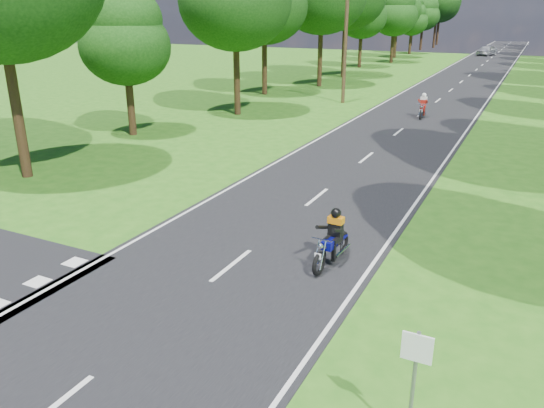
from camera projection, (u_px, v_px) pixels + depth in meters
The scene contains 8 objects.
ground at pixel (187, 301), 12.17m from camera, with size 160.00×160.00×0.00m, color #296316.
main_road at pixel (469, 75), 54.23m from camera, with size 7.00×140.00×0.02m, color black.
road_markings at pixel (466, 77), 52.70m from camera, with size 7.40×140.00×0.01m.
telegraph_pole at pixel (345, 44), 36.82m from camera, with size 1.20×0.26×8.00m.
road_sign at pixel (415, 371), 7.72m from camera, with size 0.45×0.07×2.00m.
rider_near_blue at pixel (332, 237), 13.69m from camera, with size 0.60×1.80×1.50m, color #0B0D7C, non-canonical shape.
rider_far_red at pixel (423, 105), 32.67m from camera, with size 0.59×1.78×1.48m, color #A1140C, non-canonical shape.
distant_car at pixel (487, 50), 77.45m from camera, with size 1.76×4.37×1.49m, color #A7A8AE.
Camera 1 is at (6.48, -8.68, 6.29)m, focal length 35.00 mm.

